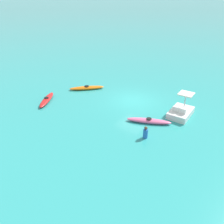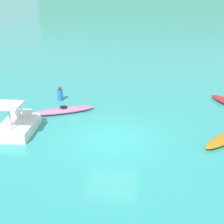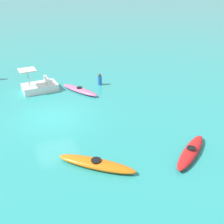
{
  "view_description": "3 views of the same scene",
  "coord_description": "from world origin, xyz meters",
  "views": [
    {
      "loc": [
        -9.82,
        15.56,
        8.82
      ],
      "look_at": [
        -0.17,
        3.4,
        0.33
      ],
      "focal_mm": 35.8,
      "sensor_mm": 36.0,
      "label": 1
    },
    {
      "loc": [
        1.86,
        -11.92,
        6.4
      ],
      "look_at": [
        -0.26,
        1.61,
        0.63
      ],
      "focal_mm": 48.57,
      "sensor_mm": 36.0,
      "label": 2
    },
    {
      "loc": [
        13.26,
        -2.02,
        7.01
      ],
      "look_at": [
        1.14,
        3.24,
        0.21
      ],
      "focal_mm": 40.64,
      "sensor_mm": 36.0,
      "label": 3
    }
  ],
  "objects": [
    {
      "name": "kayak_orange",
      "position": [
        5.18,
        0.76,
        0.16
      ],
      "size": [
        2.81,
        3.04,
        0.37
      ],
      "color": "orange",
      "rests_on": "ground_plane"
    },
    {
      "name": "ground_plane",
      "position": [
        0.0,
        0.0,
        0.0
      ],
      "size": [
        600.0,
        600.0,
        0.0
      ],
      "primitive_type": "plane",
      "color": "teal"
    },
    {
      "name": "kayak_red",
      "position": [
        6.07,
        5.0,
        0.16
      ],
      "size": [
        2.26,
        2.97,
        0.37
      ],
      "color": "red",
      "rests_on": "ground_plane"
    },
    {
      "name": "person_by_kayaks",
      "position": [
        -3.82,
        4.38,
        0.39
      ],
      "size": [
        0.41,
        0.41,
        0.88
      ],
      "color": "blue",
      "rests_on": "ground_plane"
    },
    {
      "name": "kayak_pink",
      "position": [
        -3.02,
        2.53,
        0.16
      ],
      "size": [
        3.24,
        2.09,
        0.37
      ],
      "color": "pink",
      "rests_on": "ground_plane"
    },
    {
      "name": "pedal_boat_white",
      "position": [
        -4.44,
        -0.02,
        0.34
      ],
      "size": [
        1.66,
        2.53,
        1.68
      ],
      "color": "white",
      "rests_on": "ground_plane"
    }
  ]
}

